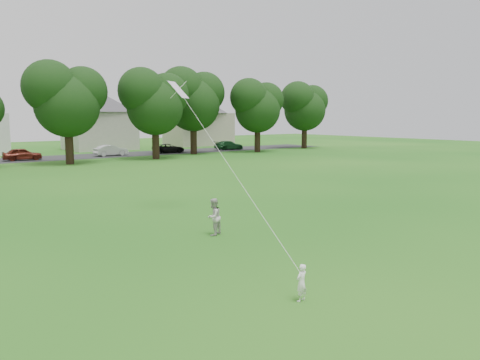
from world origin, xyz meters
TOP-DOWN VIEW (x-y plane):
  - ground at (0.00, 0.00)m, footprint 160.00×160.00m
  - toddler at (0.16, -2.90)m, footprint 0.37×0.27m
  - older_boy at (2.06, 3.70)m, footprint 0.85×0.77m
  - kite at (1.86, 2.93)m, footprint 2.35×6.45m
  - tree_row at (2.29, 35.58)m, footprint 81.74×9.55m

SIDE VIEW (x-z plane):
  - ground at x=0.00m, z-range 0.00..0.00m
  - toddler at x=0.16m, z-range 0.00..0.93m
  - older_boy at x=2.06m, z-range 0.00..1.41m
  - kite at x=1.86m, z-range -3.38..9.76m
  - tree_row at x=2.29m, z-range 0.90..12.15m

